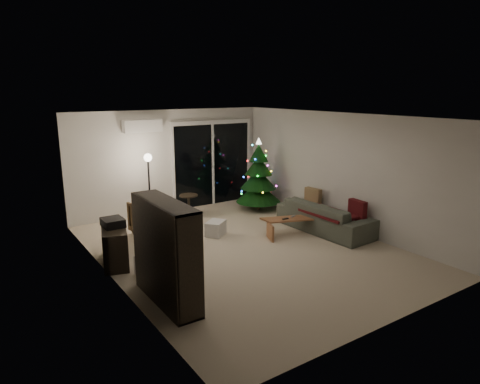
% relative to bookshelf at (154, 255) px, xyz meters
% --- Properties ---
extents(room, '(6.50, 7.51, 2.60)m').
position_rel_bookshelf_xyz_m(room, '(2.71, 2.56, 0.27)').
color(room, beige).
rests_on(room, ground).
extents(bookshelf, '(0.83, 1.53, 1.48)m').
position_rel_bookshelf_xyz_m(bookshelf, '(0.00, 0.00, 0.00)').
color(bookshelf, black).
rests_on(bookshelf, floor).
extents(media_cabinet, '(0.67, 1.14, 0.67)m').
position_rel_bookshelf_xyz_m(media_cabinet, '(0.00, 1.79, -0.41)').
color(media_cabinet, black).
rests_on(media_cabinet, floor).
extents(stereo, '(0.34, 0.40, 0.14)m').
position_rel_bookshelf_xyz_m(stereo, '(0.00, 1.79, 0.00)').
color(stereo, black).
rests_on(stereo, media_cabinet).
extents(armchair, '(0.90, 0.91, 0.72)m').
position_rel_bookshelf_xyz_m(armchair, '(1.16, 2.85, -0.38)').
color(armchair, brown).
rests_on(armchair, floor).
extents(ottoman, '(0.64, 0.64, 0.49)m').
position_rel_bookshelf_xyz_m(ottoman, '(1.02, 2.37, -0.50)').
color(ottoman, white).
rests_on(ottoman, floor).
extents(cardboard_box_a, '(0.54, 0.47, 0.32)m').
position_rel_bookshelf_xyz_m(cardboard_box_a, '(0.37, 1.06, -0.58)').
color(cardboard_box_a, white).
rests_on(cardboard_box_a, floor).
extents(cardboard_box_b, '(0.54, 0.51, 0.30)m').
position_rel_bookshelf_xyz_m(cardboard_box_b, '(2.21, 2.07, -0.59)').
color(cardboard_box_b, white).
rests_on(cardboard_box_b, floor).
extents(side_table, '(0.58, 0.58, 0.55)m').
position_rel_bookshelf_xyz_m(side_table, '(2.35, 3.55, -0.47)').
color(side_table, black).
rests_on(side_table, floor).
extents(floor_lamp, '(0.24, 0.24, 1.53)m').
position_rel_bookshelf_xyz_m(floor_lamp, '(1.41, 3.60, 0.02)').
color(floor_lamp, black).
rests_on(floor_lamp, floor).
extents(sofa, '(0.94, 2.21, 0.64)m').
position_rel_bookshelf_xyz_m(sofa, '(4.30, 1.00, -0.42)').
color(sofa, '#4A4C48').
rests_on(sofa, floor).
extents(sofa_throw, '(0.68, 1.57, 0.05)m').
position_rel_bookshelf_xyz_m(sofa_throw, '(4.20, 1.00, -0.28)').
color(sofa_throw, '#591919').
rests_on(sofa_throw, sofa).
extents(cushion_a, '(0.16, 0.43, 0.42)m').
position_rel_bookshelf_xyz_m(cushion_a, '(4.55, 1.65, -0.17)').
color(cushion_a, olive).
rests_on(cushion_a, sofa).
extents(cushion_b, '(0.15, 0.43, 0.42)m').
position_rel_bookshelf_xyz_m(cushion_b, '(4.55, 0.35, -0.17)').
color(cushion_b, '#591919').
rests_on(cushion_b, sofa).
extents(coffee_table, '(1.21, 0.78, 0.36)m').
position_rel_bookshelf_xyz_m(coffee_table, '(3.54, 1.22, -0.56)').
color(coffee_table, brown).
rests_on(coffee_table, floor).
extents(remote_a, '(0.14, 0.04, 0.02)m').
position_rel_bookshelf_xyz_m(remote_a, '(3.39, 1.22, -0.37)').
color(remote_a, black).
rests_on(remote_a, coffee_table).
extents(remote_b, '(0.14, 0.08, 0.02)m').
position_rel_bookshelf_xyz_m(remote_b, '(3.64, 1.27, -0.37)').
color(remote_b, slate).
rests_on(remote_b, coffee_table).
extents(christmas_tree, '(1.17, 1.17, 1.81)m').
position_rel_bookshelf_xyz_m(christmas_tree, '(4.12, 3.17, 0.17)').
color(christmas_tree, black).
rests_on(christmas_tree, floor).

